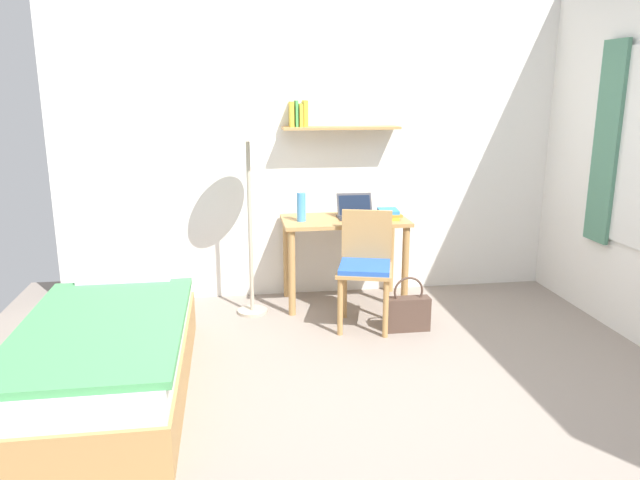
# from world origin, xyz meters

# --- Properties ---
(ground_plane) EXTENTS (5.28, 5.28, 0.00)m
(ground_plane) POSITION_xyz_m (0.00, 0.00, 0.00)
(ground_plane) COLOR gray
(wall_back) EXTENTS (4.40, 0.27, 2.60)m
(wall_back) POSITION_xyz_m (-0.00, 2.02, 1.30)
(wall_back) COLOR white
(wall_back) RESTS_ON ground_plane
(bed) EXTENTS (0.89, 1.87, 0.54)m
(bed) POSITION_xyz_m (-1.51, 0.40, 0.24)
(bed) COLOR #B2844C
(bed) RESTS_ON ground_plane
(desk) EXTENTS (1.01, 0.54, 0.72)m
(desk) POSITION_xyz_m (0.13, 1.70, 0.58)
(desk) COLOR #B2844C
(desk) RESTS_ON ground_plane
(desk_chair) EXTENTS (0.50, 0.51, 0.86)m
(desk_chair) POSITION_xyz_m (0.19, 1.20, 0.48)
(desk_chair) COLOR #B2844C
(desk_chair) RESTS_ON ground_plane
(standing_lamp) EXTENTS (0.41, 0.41, 1.60)m
(standing_lamp) POSITION_xyz_m (-0.64, 1.57, 1.41)
(standing_lamp) COLOR #B2A893
(standing_lamp) RESTS_ON ground_plane
(laptop) EXTENTS (0.30, 0.21, 0.19)m
(laptop) POSITION_xyz_m (0.22, 1.73, 0.77)
(laptop) COLOR #2D2D33
(laptop) RESTS_ON desk
(water_bottle) EXTENTS (0.07, 0.07, 0.23)m
(water_bottle) POSITION_xyz_m (-0.23, 1.66, 0.83)
(water_bottle) COLOR #4C99DB
(water_bottle) RESTS_ON desk
(book_stack) EXTENTS (0.19, 0.23, 0.07)m
(book_stack) POSITION_xyz_m (0.48, 1.65, 0.75)
(book_stack) COLOR gold
(book_stack) RESTS_ON desk
(handbag) EXTENTS (0.32, 0.11, 0.41)m
(handbag) POSITION_xyz_m (0.48, 1.04, 0.14)
(handbag) COLOR #4C382D
(handbag) RESTS_ON ground_plane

